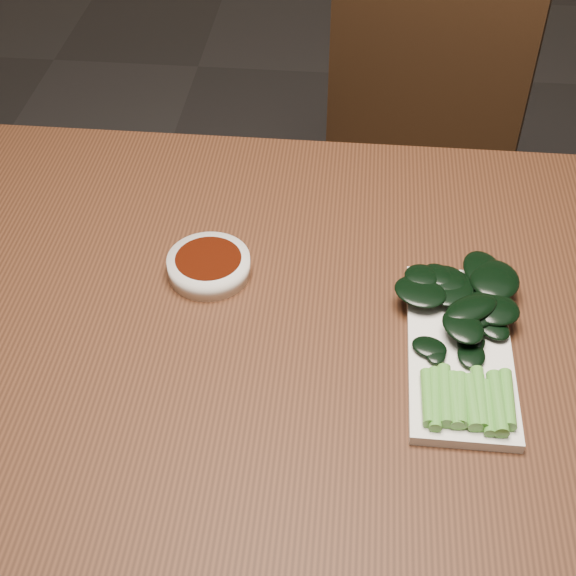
{
  "coord_description": "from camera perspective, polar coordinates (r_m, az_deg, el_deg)",
  "views": [
    {
      "loc": [
        0.04,
        -0.71,
        1.48
      ],
      "look_at": [
        -0.03,
        0.04,
        0.76
      ],
      "focal_mm": 50.0,
      "sensor_mm": 36.0,
      "label": 1
    }
  ],
  "objects": [
    {
      "name": "gai_lan",
      "position": [
        1.0,
        12.56,
        -2.13
      ],
      "size": [
        0.17,
        0.3,
        0.03
      ],
      "color": "#549F37",
      "rests_on": "serving_plate"
    },
    {
      "name": "serving_plate",
      "position": [
        0.99,
        12.07,
        -4.38
      ],
      "size": [
        0.12,
        0.28,
        0.01
      ],
      "rotation": [
        0.0,
        0.0,
        -0.0
      ],
      "color": "white",
      "rests_on": "table"
    },
    {
      "name": "table",
      "position": [
        1.07,
        1.44,
        -4.74
      ],
      "size": [
        1.4,
        0.8,
        0.75
      ],
      "color": "#412212",
      "rests_on": "ground"
    },
    {
      "name": "sauce_bowl",
      "position": [
        1.07,
        -5.65,
        1.61
      ],
      "size": [
        0.11,
        0.11,
        0.03
      ],
      "color": "white",
      "rests_on": "table"
    },
    {
      "name": "chair_far",
      "position": [
        1.71,
        7.9,
        7.91
      ],
      "size": [
        0.53,
        0.53,
        0.89
      ],
      "rotation": [
        0.0,
        0.0,
        -0.34
      ],
      "color": "black",
      "rests_on": "ground"
    }
  ]
}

